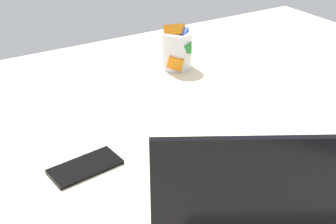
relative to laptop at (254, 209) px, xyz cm
name	(u,v)px	position (x,y,z in cm)	size (l,w,h in cm)	color
bed_mattress	(208,171)	(-10.52, -26.63, -13.41)	(180.00, 140.00, 18.00)	beige
laptop	(254,209)	(0.00, 0.00, 0.00)	(40.03, 36.19, 23.00)	#4C4C51
snack_cup	(177,48)	(-24.86, -63.75, 1.64)	(9.39, 10.59, 14.20)	silver
cell_phone	(85,167)	(17.44, -30.03, -4.01)	(6.80, 14.00, 0.80)	black
charger_cable	(194,147)	(-5.07, -24.91, -4.11)	(17.00, 0.60, 0.60)	black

